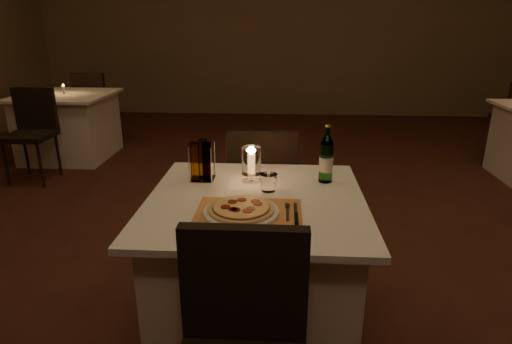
# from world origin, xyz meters

# --- Properties ---
(floor) EXTENTS (8.00, 10.00, 0.02)m
(floor) POSITION_xyz_m (0.00, 0.00, -0.01)
(floor) COLOR #492017
(floor) RESTS_ON ground
(wall_back) EXTENTS (8.00, 0.02, 3.00)m
(wall_back) POSITION_xyz_m (0.00, 5.01, 1.50)
(wall_back) COLOR #7E6749
(wall_back) RESTS_ON ground
(main_table) EXTENTS (1.00, 1.00, 0.74)m
(main_table) POSITION_xyz_m (-0.10, -0.49, 0.37)
(main_table) COLOR white
(main_table) RESTS_ON ground
(chair_near) EXTENTS (0.42, 0.42, 0.90)m
(chair_near) POSITION_xyz_m (-0.10, -1.20, 0.55)
(chair_near) COLOR black
(chair_near) RESTS_ON ground
(chair_far) EXTENTS (0.42, 0.42, 0.90)m
(chair_far) POSITION_xyz_m (-0.10, 0.23, 0.55)
(chair_far) COLOR black
(chair_far) RESTS_ON ground
(placemat) EXTENTS (0.45, 0.34, 0.00)m
(placemat) POSITION_xyz_m (-0.12, -0.67, 0.74)
(placemat) COLOR #C98145
(placemat) RESTS_ON main_table
(plate) EXTENTS (0.32, 0.32, 0.01)m
(plate) POSITION_xyz_m (-0.15, -0.67, 0.75)
(plate) COLOR white
(plate) RESTS_ON placemat
(pizza) EXTENTS (0.28, 0.28, 0.02)m
(pizza) POSITION_xyz_m (-0.15, -0.67, 0.77)
(pizza) COLOR #D8B77F
(pizza) RESTS_ON plate
(fork) EXTENTS (0.02, 0.18, 0.00)m
(fork) POSITION_xyz_m (0.04, -0.64, 0.75)
(fork) COLOR silver
(fork) RESTS_ON placemat
(knife) EXTENTS (0.02, 0.22, 0.01)m
(knife) POSITION_xyz_m (0.08, -0.70, 0.75)
(knife) COLOR black
(knife) RESTS_ON placemat
(tumbler) EXTENTS (0.09, 0.09, 0.09)m
(tumbler) POSITION_xyz_m (-0.05, -0.40, 0.78)
(tumbler) COLOR white
(tumbler) RESTS_ON main_table
(water_bottle) EXTENTS (0.07, 0.07, 0.29)m
(water_bottle) POSITION_xyz_m (0.24, -0.25, 0.86)
(water_bottle) COLOR #68AC5C
(water_bottle) RESTS_ON main_table
(hurricane_candle) EXTENTS (0.10, 0.10, 0.19)m
(hurricane_candle) POSITION_xyz_m (-0.14, -0.29, 0.85)
(hurricane_candle) COLOR white
(hurricane_candle) RESTS_ON main_table
(cruet_caddy) EXTENTS (0.12, 0.12, 0.21)m
(cruet_caddy) POSITION_xyz_m (-0.39, -0.27, 0.84)
(cruet_caddy) COLOR white
(cruet_caddy) RESTS_ON main_table
(neighbor_table_left) EXTENTS (1.00, 1.00, 0.74)m
(neighbor_table_left) POSITION_xyz_m (-2.44, 2.38, 0.37)
(neighbor_table_left) COLOR white
(neighbor_table_left) RESTS_ON ground
(neighbor_chair_la) EXTENTS (0.42, 0.42, 0.90)m
(neighbor_chair_la) POSITION_xyz_m (-2.44, 1.66, 0.55)
(neighbor_chair_la) COLOR black
(neighbor_chair_la) RESTS_ON ground
(neighbor_chair_lb) EXTENTS (0.42, 0.42, 0.90)m
(neighbor_chair_lb) POSITION_xyz_m (-2.44, 3.09, 0.55)
(neighbor_chair_lb) COLOR black
(neighbor_chair_lb) RESTS_ON ground
(neighbor_candle_left) EXTENTS (0.03, 0.03, 0.11)m
(neighbor_candle_left) POSITION_xyz_m (-2.44, 2.38, 0.79)
(neighbor_candle_left) COLOR white
(neighbor_candle_left) RESTS_ON neighbor_table_left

